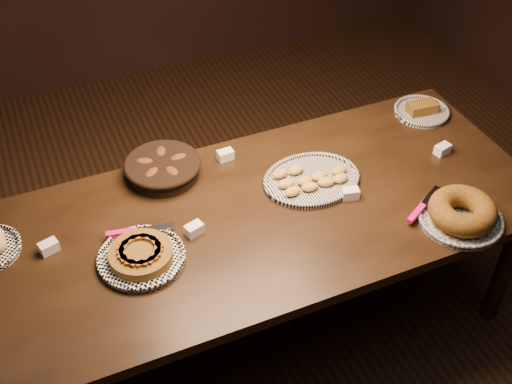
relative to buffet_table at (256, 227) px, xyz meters
name	(u,v)px	position (x,y,z in m)	size (l,w,h in m)	color
ground	(256,326)	(0.00, 0.00, -0.68)	(5.00, 5.00, 0.00)	black
buffet_table	(256,227)	(0.00, 0.00, 0.00)	(2.40, 1.00, 0.75)	black
apple_tart_plate	(141,256)	(-0.49, -0.06, 0.10)	(0.33, 0.33, 0.06)	white
madeleine_platter	(311,179)	(0.29, 0.09, 0.09)	(0.42, 0.34, 0.05)	black
bundt_cake_plate	(462,213)	(0.73, -0.36, 0.12)	(0.39, 0.37, 0.11)	black
croissant_basket	(163,167)	(-0.27, 0.38, 0.12)	(0.33, 0.33, 0.08)	black
loaf_plate	(422,110)	(1.02, 0.33, 0.09)	(0.27, 0.27, 0.06)	black
tent_cards	(259,192)	(0.05, 0.09, 0.10)	(1.81, 0.50, 0.04)	white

